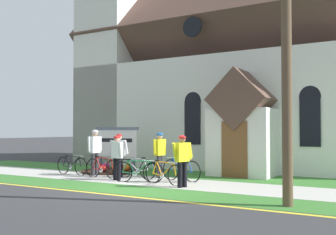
# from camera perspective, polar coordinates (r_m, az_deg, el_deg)

# --- Properties ---
(ground) EXTENTS (140.00, 140.00, 0.00)m
(ground) POSITION_cam_1_polar(r_m,az_deg,el_deg) (15.78, 3.89, -8.24)
(ground) COLOR #333335
(sidewalk_slab) EXTENTS (32.00, 2.43, 0.01)m
(sidewalk_slab) POSITION_cam_1_polar(r_m,az_deg,el_deg) (14.35, -3.72, -8.86)
(sidewalk_slab) COLOR #B7B5AD
(sidewalk_slab) RESTS_ON ground
(grass_verge) EXTENTS (32.00, 1.66, 0.01)m
(grass_verge) POSITION_cam_1_polar(r_m,az_deg,el_deg) (12.73, -8.95, -9.76)
(grass_verge) COLOR #38722D
(grass_verge) RESTS_ON ground
(church_lawn) EXTENTS (24.00, 2.76, 0.01)m
(church_lawn) POSITION_cam_1_polar(r_m,az_deg,el_deg) (16.55, 1.36, -7.93)
(church_lawn) COLOR #38722D
(church_lawn) RESTS_ON ground
(curb_paint_stripe) EXTENTS (28.00, 0.16, 0.01)m
(curb_paint_stripe) POSITION_cam_1_polar(r_m,az_deg,el_deg) (11.99, -11.96, -10.24)
(curb_paint_stripe) COLOR yellow
(curb_paint_stripe) RESTS_ON ground
(church_building) EXTENTS (14.63, 11.89, 13.45)m
(church_building) POSITION_cam_1_polar(r_m,az_deg,el_deg) (22.36, 8.16, 6.24)
(church_building) COLOR silver
(church_building) RESTS_ON ground
(church_sign) EXTENTS (2.21, 0.17, 1.90)m
(church_sign) POSITION_cam_1_polar(r_m,az_deg,el_deg) (17.44, -7.29, -3.59)
(church_sign) COLOR slate
(church_sign) RESTS_ON ground
(flower_bed) EXTENTS (2.37, 2.37, 0.34)m
(flower_bed) POSITION_cam_1_polar(r_m,az_deg,el_deg) (17.18, -8.12, -7.41)
(flower_bed) COLOR #382319
(flower_bed) RESTS_ON ground
(bicycle_red) EXTENTS (1.76, 0.22, 0.79)m
(bicycle_red) POSITION_cam_1_polar(r_m,az_deg,el_deg) (16.61, -13.46, -6.59)
(bicycle_red) COLOR black
(bicycle_red) RESTS_ON ground
(bicycle_white) EXTENTS (1.70, 0.41, 0.82)m
(bicycle_white) POSITION_cam_1_polar(r_m,az_deg,el_deg) (14.17, 1.89, -7.41)
(bicycle_white) COLOR black
(bicycle_white) RESTS_ON ground
(bicycle_yellow) EXTENTS (1.74, 0.20, 0.83)m
(bicycle_yellow) POSITION_cam_1_polar(r_m,az_deg,el_deg) (15.16, -9.24, -7.06)
(bicycle_yellow) COLOR black
(bicycle_yellow) RESTS_ON ground
(bicycle_green) EXTENTS (1.79, 0.08, 0.81)m
(bicycle_green) POSITION_cam_1_polar(r_m,az_deg,el_deg) (14.92, -4.56, -7.17)
(bicycle_green) COLOR black
(bicycle_green) RESTS_ON ground
(bicycle_silver) EXTENTS (1.69, 0.40, 0.81)m
(bicycle_silver) POSITION_cam_1_polar(r_m,az_deg,el_deg) (13.26, -0.60, -7.89)
(bicycle_silver) COLOR black
(bicycle_silver) RESTS_ON ground
(bicycle_orange) EXTENTS (1.72, 0.60, 0.82)m
(bicycle_orange) POSITION_cam_1_polar(r_m,az_deg,el_deg) (13.79, -4.34, -7.61)
(bicycle_orange) COLOR black
(bicycle_orange) RESTS_ON ground
(cyclist_in_blue_jersey) EXTENTS (0.35, 0.70, 1.62)m
(cyclist_in_blue_jersey) POSITION_cam_1_polar(r_m,az_deg,el_deg) (12.47, 2.02, -5.63)
(cyclist_in_blue_jersey) COLOR black
(cyclist_in_blue_jersey) RESTS_ON ground
(cyclist_in_white_jersey) EXTENTS (0.57, 0.39, 1.58)m
(cyclist_in_white_jersey) POSITION_cam_1_polar(r_m,az_deg,el_deg) (14.37, -7.22, -5.20)
(cyclist_in_white_jersey) COLOR black
(cyclist_in_white_jersey) RESTS_ON ground
(cyclist_in_orange_jersey) EXTENTS (0.63, 0.37, 1.64)m
(cyclist_in_orange_jersey) POSITION_cam_1_polar(r_m,az_deg,el_deg) (15.18, -6.94, -4.87)
(cyclist_in_orange_jersey) COLOR black
(cyclist_in_orange_jersey) RESTS_ON ground
(cyclist_in_green_jersey) EXTENTS (0.54, 0.52, 1.58)m
(cyclist_in_green_jersey) POSITION_cam_1_polar(r_m,az_deg,el_deg) (13.61, 2.05, -5.41)
(cyclist_in_green_jersey) COLOR #191E38
(cyclist_in_green_jersey) RESTS_ON ground
(cyclist_in_red_jersey) EXTENTS (0.28, 0.67, 1.68)m
(cyclist_in_red_jersey) POSITION_cam_1_polar(r_m,az_deg,el_deg) (15.01, -1.17, -4.81)
(cyclist_in_red_jersey) COLOR #2D2D33
(cyclist_in_red_jersey) RESTS_ON ground
(cyclist_in_yellow_jersey) EXTENTS (0.29, 0.71, 1.78)m
(cyclist_in_yellow_jersey) POSITION_cam_1_polar(r_m,az_deg,el_deg) (15.96, -10.31, -4.32)
(cyclist_in_yellow_jersey) COLOR #2D2D33
(cyclist_in_yellow_jersey) RESTS_ON ground
(utility_pole) EXTENTS (3.12, 0.28, 7.99)m
(utility_pole) POSITION_cam_1_polar(r_m,az_deg,el_deg) (10.18, 15.76, 13.43)
(utility_pole) COLOR brown
(utility_pole) RESTS_ON ground
(yard_deciduous_tree) EXTENTS (4.38, 4.38, 5.11)m
(yard_deciduous_tree) POSITION_cam_1_polar(r_m,az_deg,el_deg) (22.89, -7.05, 2.54)
(yard_deciduous_tree) COLOR #3D2D1E
(yard_deciduous_tree) RESTS_ON ground
(distant_hill) EXTENTS (72.63, 51.08, 19.12)m
(distant_hill) POSITION_cam_1_polar(r_m,az_deg,el_deg) (81.54, 18.93, -2.95)
(distant_hill) COLOR #847A5B
(distant_hill) RESTS_ON ground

